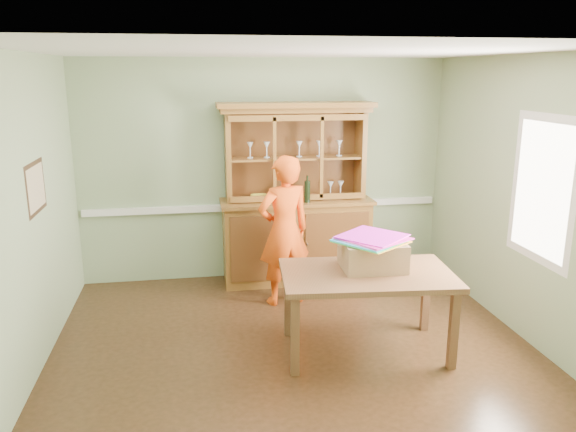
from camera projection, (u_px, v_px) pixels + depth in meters
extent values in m
plane|color=#472B17|center=(293.00, 345.00, 5.36)|extent=(4.50, 4.50, 0.00)
plane|color=white|center=(294.00, 51.00, 4.69)|extent=(4.50, 4.50, 0.00)
plane|color=gray|center=(265.00, 170.00, 6.94)|extent=(4.50, 0.00, 4.50)
plane|color=gray|center=(27.00, 218.00, 4.66)|extent=(0.00, 4.00, 4.00)
plane|color=gray|center=(523.00, 198.00, 5.39)|extent=(0.00, 4.00, 4.00)
plane|color=gray|center=(357.00, 291.00, 3.12)|extent=(4.50, 0.00, 4.50)
cube|color=silver|center=(265.00, 206.00, 7.02)|extent=(4.41, 0.05, 0.08)
cube|color=#362415|center=(36.00, 188.00, 4.90)|extent=(0.03, 0.60, 0.46)
cube|color=tan|center=(37.00, 188.00, 4.90)|extent=(0.01, 0.52, 0.38)
cube|color=silver|center=(542.00, 190.00, 5.06)|extent=(0.03, 0.96, 1.36)
cube|color=white|center=(541.00, 190.00, 5.06)|extent=(0.01, 0.80, 1.20)
cube|color=brown|center=(296.00, 241.00, 6.95)|extent=(1.78, 0.54, 0.99)
cube|color=brown|center=(296.00, 201.00, 6.81)|extent=(1.84, 0.60, 0.04)
cube|color=brown|center=(293.00, 154.00, 6.93)|extent=(1.68, 0.04, 1.04)
cube|color=brown|center=(228.00, 158.00, 6.63)|extent=(0.06, 0.38, 1.04)
cube|color=brown|center=(360.00, 154.00, 6.90)|extent=(0.06, 0.38, 1.04)
cube|color=brown|center=(295.00, 110.00, 6.63)|extent=(1.78, 0.44, 0.06)
cube|color=brown|center=(296.00, 105.00, 6.59)|extent=(1.86, 0.48, 0.06)
cube|color=brown|center=(295.00, 158.00, 6.77)|extent=(1.56, 0.33, 0.02)
imported|color=#B2B2B7|center=(283.00, 191.00, 6.85)|extent=(0.18, 0.18, 0.19)
imported|color=gold|center=(259.00, 197.00, 6.81)|extent=(0.21, 0.21, 0.05)
cylinder|color=black|center=(307.00, 189.00, 6.62)|extent=(0.07, 0.07, 0.32)
cube|color=brown|center=(367.00, 275.00, 5.08)|extent=(1.62, 1.06, 0.05)
cube|color=brown|center=(295.00, 336.00, 4.75)|extent=(0.08, 0.08, 0.72)
cube|color=brown|center=(288.00, 301.00, 5.49)|extent=(0.08, 0.08, 0.72)
cube|color=brown|center=(454.00, 330.00, 4.86)|extent=(0.08, 0.08, 0.72)
cube|color=brown|center=(426.00, 296.00, 5.59)|extent=(0.08, 0.08, 0.72)
cube|color=#92754B|center=(373.00, 255.00, 5.14)|extent=(0.57, 0.46, 0.26)
cube|color=#FBA41F|center=(372.00, 241.00, 5.08)|extent=(0.72, 0.72, 0.01)
cube|color=green|center=(372.00, 241.00, 5.08)|extent=(0.72, 0.72, 0.01)
cube|color=#31ABE9|center=(372.00, 240.00, 5.08)|extent=(0.72, 0.72, 0.01)
cube|color=pink|center=(372.00, 239.00, 5.08)|extent=(0.72, 0.72, 0.01)
cube|color=#ED24AB|center=(372.00, 238.00, 5.08)|extent=(0.72, 0.72, 0.01)
cube|color=#E222D1|center=(372.00, 237.00, 5.07)|extent=(0.72, 0.72, 0.01)
imported|color=#E84B0E|center=(284.00, 231.00, 6.16)|extent=(0.70, 0.55, 1.67)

